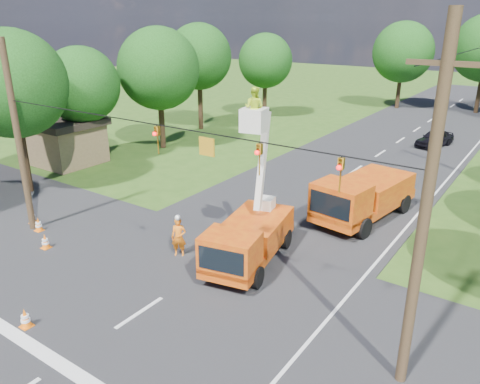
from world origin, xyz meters
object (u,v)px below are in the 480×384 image
Objects in this scene: ground_worker at (179,237)px; pole_left at (18,140)px; shed at (62,140)px; tree_left_e at (199,57)px; tree_far_a at (403,52)px; traffic_cone_2 at (263,243)px; tree_left_c at (81,85)px; tree_left_f at (265,61)px; distant_car at (435,138)px; traffic_cone_3 at (345,213)px; pole_right_near at (424,217)px; bucket_truck at (249,230)px; second_truck at (362,196)px; tree_left_b at (12,84)px; traffic_cone_0 at (25,318)px; tree_left_d at (159,69)px; traffic_cone_4 at (45,241)px; traffic_cone_6 at (33,217)px; traffic_cone_7 at (396,196)px; traffic_cone_5 at (38,225)px.

ground_worker is 0.20× the size of pole_left.
ground_worker is 0.32× the size of shed.
tree_far_a is (11.80, 21.00, -0.30)m from tree_left_e.
tree_left_c reaches higher than traffic_cone_2.
pole_left is at bearing -52.13° from tree_left_c.
tree_left_f is 16.29m from tree_far_a.
traffic_cone_3 is at bearing -74.10° from distant_car.
pole_right_near reaches higher than distant_car.
tree_left_c is (1.50, 1.00, 3.82)m from shed.
bucket_truck is 0.91× the size of tree_left_c.
tree_left_f reaches higher than second_truck.
traffic_cone_2 is at bearing 84.77° from bucket_truck.
shed is (-19.14, 4.80, 0.07)m from bucket_truck.
tree_left_c is (-19.27, -18.65, 4.78)m from distant_car.
pole_left is at bearing -97.60° from distant_car.
traffic_cone_0 is at bearing -32.81° from tree_left_b.
pole_left is at bearing -71.64° from tree_left_e.
traffic_cone_2 is 18.75m from tree_left_c.
shed is at bearing -174.89° from traffic_cone_3.
tree_left_f is (0.20, 15.00, -0.44)m from tree_left_d.
tree_left_f is (-13.09, 27.98, 4.79)m from ground_worker.
bucket_truck is 10.30× the size of traffic_cone_4.
pole_right_near is 27.90m from shed.
tree_left_f is at bearing 81.72° from shed.
traffic_cone_6 is (-12.76, -27.31, -0.30)m from distant_car.
traffic_cone_6 is at bearing -96.67° from tree_far_a.
bucket_truck is at bearing 156.52° from pole_right_near.
tree_far_a is (-8.35, 32.78, 4.89)m from second_truck.
tree_left_f is at bearing 140.96° from second_truck.
second_truck is 9.77× the size of traffic_cone_2.
pole_left is (-13.58, -13.72, 4.14)m from traffic_cone_7.
tree_left_b reaches higher than tree_left_d.
tree_left_b is at bearing -83.10° from tree_left_e.
traffic_cone_6 is at bearing -136.45° from traffic_cone_7.
ground_worker reaches higher than traffic_cone_6.
distant_car is at bearing 66.97° from traffic_cone_5.
second_truck is 12.06m from pole_right_near.
second_truck is 1.26× the size of shed.
tree_left_c is at bearing 33.69° from shed.
tree_left_c is (-25.00, 9.00, 0.33)m from pole_right_near.
traffic_cone_2 and traffic_cone_3 have the same top height.
tree_far_a reaches higher than traffic_cone_6.
pole_left is 23.26m from tree_left_e.
pole_left is (-7.79, -2.02, 3.61)m from ground_worker.
tree_left_e reaches higher than bucket_truck.
second_truck is 9.77× the size of traffic_cone_3.
distant_car is at bearing 89.57° from traffic_cone_3.
traffic_cone_4 is (-9.86, -28.56, -0.30)m from distant_car.
tree_far_a is (4.99, 42.66, 5.83)m from traffic_cone_6.
tree_left_b is (-23.00, 3.00, 1.20)m from pole_right_near.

